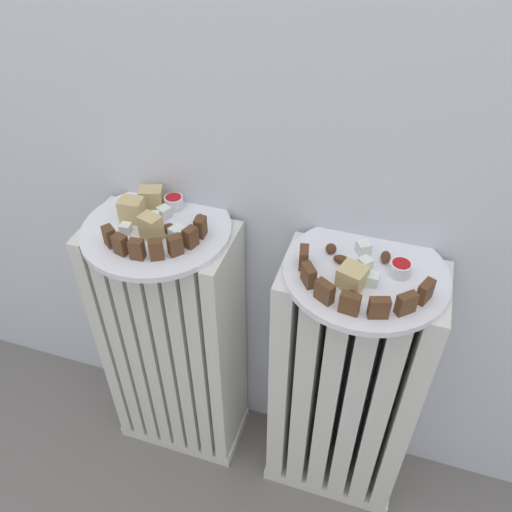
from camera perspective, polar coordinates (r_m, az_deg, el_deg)
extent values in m
cube|color=silver|center=(1.47, -7.63, -17.41)|extent=(0.30, 0.16, 0.03)
cube|color=silver|center=(1.26, -14.42, -7.58)|extent=(0.03, 0.16, 0.62)
cube|color=silver|center=(1.25, -12.92, -8.02)|extent=(0.03, 0.16, 0.62)
cube|color=silver|center=(1.23, -11.37, -8.46)|extent=(0.03, 0.16, 0.62)
cube|color=silver|center=(1.22, -9.78, -8.91)|extent=(0.03, 0.16, 0.62)
cube|color=silver|center=(1.21, -8.16, -9.36)|extent=(0.03, 0.16, 0.62)
cube|color=silver|center=(1.19, -6.49, -9.82)|extent=(0.03, 0.16, 0.62)
cube|color=silver|center=(1.18, -4.79, -10.27)|extent=(0.03, 0.16, 0.62)
cube|color=silver|center=(1.17, -3.06, -10.72)|extent=(0.03, 0.16, 0.62)
cube|color=silver|center=(1.42, 8.15, -21.49)|extent=(0.30, 0.16, 0.03)
cube|color=silver|center=(1.15, 3.45, -12.32)|extent=(0.04, 0.16, 0.62)
cube|color=silver|center=(1.14, 5.93, -12.89)|extent=(0.04, 0.16, 0.62)
cube|color=silver|center=(1.14, 8.44, -13.43)|extent=(0.04, 0.16, 0.62)
cube|color=silver|center=(1.14, 10.97, -13.95)|extent=(0.04, 0.16, 0.62)
cube|color=silver|center=(1.14, 13.52, -14.45)|extent=(0.04, 0.16, 0.62)
cube|color=silver|center=(1.14, 16.06, -14.92)|extent=(0.04, 0.16, 0.62)
cylinder|color=white|center=(0.99, -10.83, 2.84)|extent=(0.28, 0.28, 0.01)
cylinder|color=white|center=(0.90, 11.91, -1.78)|extent=(0.28, 0.28, 0.01)
cube|color=#56351E|center=(0.96, -15.76, 2.09)|extent=(0.03, 0.03, 0.04)
cube|color=#56351E|center=(0.93, -14.63, 1.22)|extent=(0.03, 0.02, 0.04)
cube|color=#56351E|center=(0.92, -12.93, 0.72)|extent=(0.03, 0.02, 0.04)
cube|color=#56351E|center=(0.91, -10.88, 0.70)|extent=(0.03, 0.03, 0.04)
cube|color=#56351E|center=(0.91, -8.85, 1.17)|extent=(0.03, 0.03, 0.04)
cube|color=#56351E|center=(0.93, -7.17, 2.05)|extent=(0.02, 0.03, 0.04)
cube|color=#56351E|center=(0.95, -6.11, 3.18)|extent=(0.02, 0.02, 0.04)
cube|color=tan|center=(1.04, -11.38, 6.30)|extent=(0.05, 0.05, 0.04)
cube|color=tan|center=(1.01, -13.44, 4.94)|extent=(0.05, 0.04, 0.05)
cube|color=tan|center=(0.95, -11.43, 3.10)|extent=(0.04, 0.04, 0.05)
cube|color=white|center=(1.01, -10.02, 4.74)|extent=(0.03, 0.03, 0.02)
cube|color=white|center=(0.99, -11.23, 3.91)|extent=(0.03, 0.03, 0.03)
cube|color=white|center=(0.98, -14.08, 2.94)|extent=(0.02, 0.02, 0.02)
cube|color=white|center=(0.95, -8.53, 2.44)|extent=(0.03, 0.03, 0.03)
ellipsoid|color=#4C2814|center=(0.95, -13.19, 1.32)|extent=(0.03, 0.03, 0.02)
ellipsoid|color=#4C2814|center=(0.99, -6.27, 4.03)|extent=(0.02, 0.03, 0.01)
ellipsoid|color=#4C2814|center=(0.97, -9.58, 3.04)|extent=(0.03, 0.03, 0.02)
cylinder|color=white|center=(1.03, -8.97, 5.83)|extent=(0.04, 0.04, 0.02)
cylinder|color=#B21419|center=(1.03, -9.01, 6.12)|extent=(0.03, 0.03, 0.01)
cube|color=#56351E|center=(0.88, 5.26, -0.16)|extent=(0.02, 0.03, 0.04)
cube|color=#56351E|center=(0.85, 5.78, -2.10)|extent=(0.03, 0.03, 0.04)
cube|color=#56351E|center=(0.82, 7.52, -3.89)|extent=(0.03, 0.03, 0.04)
cube|color=#56351E|center=(0.81, 10.22, -5.15)|extent=(0.03, 0.02, 0.04)
cube|color=#56351E|center=(0.81, 13.33, -5.56)|extent=(0.03, 0.02, 0.04)
cube|color=#56351E|center=(0.83, 16.13, -5.03)|extent=(0.03, 0.03, 0.04)
cube|color=#56351E|center=(0.86, 18.07, -3.73)|extent=(0.03, 0.03, 0.04)
cube|color=tan|center=(0.86, 10.48, -2.28)|extent=(0.05, 0.05, 0.04)
cube|color=white|center=(0.87, 12.59, -2.50)|extent=(0.02, 0.02, 0.02)
cube|color=white|center=(0.90, 11.86, -0.81)|extent=(0.03, 0.03, 0.02)
cube|color=white|center=(0.93, 11.69, 0.90)|extent=(0.03, 0.03, 0.02)
ellipsoid|color=#4C2814|center=(0.90, 9.36, -0.39)|extent=(0.03, 0.02, 0.02)
ellipsoid|color=#4C2814|center=(0.92, 8.22, 0.82)|extent=(0.02, 0.03, 0.02)
ellipsoid|color=#4C2814|center=(0.84, 10.51, -4.35)|extent=(0.03, 0.03, 0.01)
ellipsoid|color=#4C2814|center=(0.92, 14.01, -0.10)|extent=(0.02, 0.03, 0.01)
cylinder|color=white|center=(0.90, 15.52, -1.37)|extent=(0.04, 0.04, 0.02)
cylinder|color=#B21419|center=(0.89, 15.59, -1.07)|extent=(0.03, 0.03, 0.01)
cube|color=silver|center=(0.87, 9.29, -2.99)|extent=(0.03, 0.06, 0.00)
cube|color=silver|center=(0.90, 10.85, -1.19)|extent=(0.03, 0.03, 0.00)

